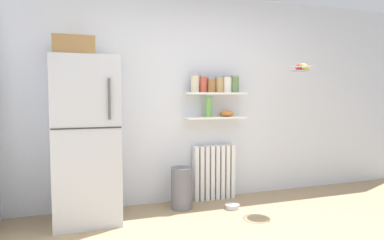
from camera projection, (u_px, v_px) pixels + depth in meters
name	position (u px, v px, depth m)	size (l,w,h in m)	color
back_wall	(193.00, 98.00, 4.28)	(7.04, 0.10, 2.60)	silver
refrigerator	(86.00, 136.00, 3.53)	(0.66, 0.68, 1.91)	#B7BABF
radiator	(214.00, 172.00, 4.31)	(0.55, 0.12, 0.69)	white
wall_shelf_lower	(215.00, 118.00, 4.23)	(0.79, 0.22, 0.03)	white
wall_shelf_upper	(215.00, 93.00, 4.21)	(0.79, 0.22, 0.03)	white
storage_jar_0	(195.00, 83.00, 4.11)	(0.10, 0.10, 0.22)	beige
storage_jar_1	(203.00, 84.00, 4.15)	(0.09, 0.09, 0.21)	#C64C38
storage_jar_2	(211.00, 85.00, 4.18)	(0.11, 0.11, 0.18)	olive
storage_jar_3	(219.00, 85.00, 4.22)	(0.10, 0.10, 0.19)	tan
storage_jar_4	(227.00, 84.00, 4.25)	(0.11, 0.11, 0.21)	silver
storage_jar_5	(235.00, 84.00, 4.29)	(0.11, 0.11, 0.22)	#5B7F4C
vase	(209.00, 107.00, 4.19)	(0.09, 0.09, 0.25)	#66A84C
shelf_bowl	(227.00, 113.00, 4.28)	(0.17, 0.17, 0.08)	orange
trash_bin	(182.00, 188.00, 3.95)	(0.25, 0.25, 0.49)	slate
pet_food_bowl	(232.00, 206.00, 3.95)	(0.17, 0.17, 0.05)	#B7B7BC
hanging_fruit_basket	(301.00, 68.00, 4.05)	(0.29, 0.29, 0.10)	#B2B2B7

